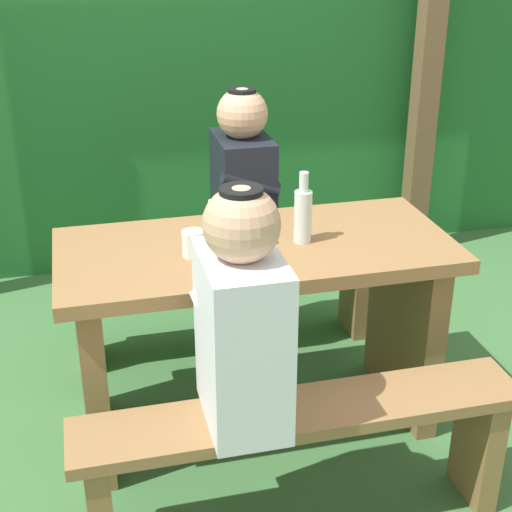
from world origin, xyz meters
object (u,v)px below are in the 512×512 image
(bench_near, at_px, (301,443))
(bottle_left, at_px, (237,223))
(bench_far, at_px, (225,281))
(bottle_right, at_px, (303,214))
(bottle_center, at_px, (215,237))
(cell_phone, at_px, (257,225))
(picnic_table, at_px, (256,305))
(person_white_shirt, at_px, (242,318))
(person_black_coat, at_px, (243,180))
(drinking_glass, at_px, (193,243))

(bench_near, height_order, bottle_left, bottle_left)
(bench_far, height_order, bottle_left, bottle_left)
(bottle_right, bearing_deg, bench_near, -106.43)
(bench_far, relative_size, bottle_center, 6.48)
(bottle_left, xyz_separation_m, cell_phone, (0.12, 0.20, -0.10))
(cell_phone, bearing_deg, picnic_table, -120.32)
(person_white_shirt, distance_m, bottle_center, 0.47)
(person_black_coat, bearing_deg, person_white_shirt, -103.07)
(picnic_table, distance_m, bench_near, 0.61)
(picnic_table, height_order, person_black_coat, person_black_coat)
(picnic_table, xyz_separation_m, drinking_glass, (-0.23, -0.04, 0.29))
(person_black_coat, distance_m, bottle_center, 0.73)
(bottle_right, bearing_deg, bottle_left, -174.94)
(drinking_glass, xyz_separation_m, bottle_left, (0.15, 0.01, 0.06))
(person_white_shirt, bearing_deg, bottle_right, 58.10)
(person_black_coat, bearing_deg, bottle_left, -104.78)
(drinking_glass, relative_size, bottle_center, 0.42)
(bench_far, bearing_deg, drinking_glass, -110.29)
(bench_near, relative_size, bench_far, 1.00)
(bench_near, xyz_separation_m, bench_far, (0.00, 1.15, 0.00))
(bench_far, xyz_separation_m, person_white_shirt, (-0.18, -1.15, 0.47))
(drinking_glass, height_order, cell_phone, drinking_glass)
(person_white_shirt, xyz_separation_m, bottle_center, (0.01, 0.47, 0.05))
(bottle_right, relative_size, bottle_center, 1.19)
(bench_far, height_order, person_black_coat, person_black_coat)
(bench_near, xyz_separation_m, bottle_center, (-0.17, 0.47, 0.52))
(picnic_table, bearing_deg, bench_near, -90.00)
(drinking_glass, bearing_deg, person_white_shirt, -84.78)
(picnic_table, xyz_separation_m, bottle_center, (-0.17, -0.10, 0.33))
(drinking_glass, bearing_deg, cell_phone, 36.69)
(cell_phone, bearing_deg, person_white_shirt, -121.83)
(bottle_left, bearing_deg, bench_far, 82.90)
(person_white_shirt, height_order, cell_phone, person_white_shirt)
(picnic_table, relative_size, bottle_right, 5.44)
(person_black_coat, xyz_separation_m, bottle_right, (0.08, -0.59, 0.07))
(person_white_shirt, height_order, bottle_center, person_white_shirt)
(drinking_glass, bearing_deg, bottle_left, 2.73)
(drinking_glass, bearing_deg, bottle_center, -43.23)
(drinking_glass, height_order, bottle_left, bottle_left)
(person_white_shirt, bearing_deg, bench_near, -1.04)
(bench_far, bearing_deg, person_white_shirt, -98.97)
(person_black_coat, relative_size, bottle_center, 3.33)
(bottle_left, bearing_deg, bench_near, -81.92)
(person_white_shirt, height_order, bottle_right, person_white_shirt)
(bottle_right, bearing_deg, person_white_shirt, -121.90)
(cell_phone, bearing_deg, bench_far, 81.44)
(picnic_table, relative_size, cell_phone, 10.00)
(bottle_left, distance_m, bottle_right, 0.24)
(bench_far, bearing_deg, picnic_table, -90.00)
(person_white_shirt, bearing_deg, bench_far, 81.03)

